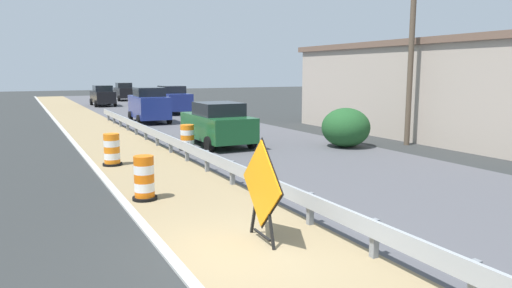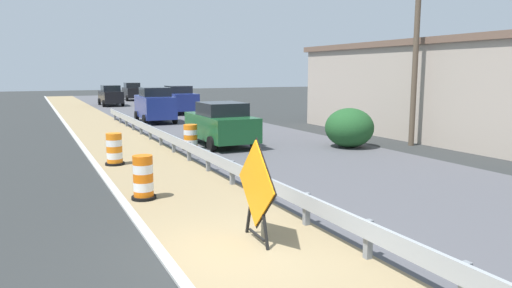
{
  "view_description": "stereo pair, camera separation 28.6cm",
  "coord_description": "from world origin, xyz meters",
  "px_view_note": "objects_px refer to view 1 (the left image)",
  "views": [
    {
      "loc": [
        -3.51,
        -7.18,
        3.24
      ],
      "look_at": [
        2.65,
        4.83,
        1.15
      ],
      "focal_mm": 32.8,
      "sensor_mm": 36.0,
      "label": 1
    },
    {
      "loc": [
        -3.26,
        -7.31,
        3.24
      ],
      "look_at": [
        2.65,
        4.83,
        1.15
      ],
      "focal_mm": 32.8,
      "sensor_mm": 36.0,
      "label": 2
    }
  ],
  "objects_px": {
    "traffic_barrel_mid": "(187,138)",
    "car_trailing_near_lane": "(124,92)",
    "traffic_barrel_nearest": "(144,180)",
    "utility_pole_near": "(412,34)",
    "car_mid_far_lane": "(173,100)",
    "car_lead_far_lane": "(103,96)",
    "car_trailing_far_lane": "(149,105)",
    "car_lead_near_lane": "(217,124)",
    "warning_sign_diamond": "(262,187)",
    "traffic_barrel_close": "(112,151)"
  },
  "relations": [
    {
      "from": "traffic_barrel_nearest",
      "to": "utility_pole_near",
      "type": "relative_size",
      "value": 0.12
    },
    {
      "from": "warning_sign_diamond",
      "to": "utility_pole_near",
      "type": "distance_m",
      "value": 14.19
    },
    {
      "from": "traffic_barrel_mid",
      "to": "car_trailing_near_lane",
      "type": "bearing_deg",
      "value": 82.49
    },
    {
      "from": "warning_sign_diamond",
      "to": "car_trailing_near_lane",
      "type": "bearing_deg",
      "value": -95.44
    },
    {
      "from": "warning_sign_diamond",
      "to": "utility_pole_near",
      "type": "xyz_separation_m",
      "value": [
        11.36,
        7.63,
        3.76
      ]
    },
    {
      "from": "car_lead_far_lane",
      "to": "car_lead_near_lane",
      "type": "bearing_deg",
      "value": -178.58
    },
    {
      "from": "traffic_barrel_mid",
      "to": "car_mid_far_lane",
      "type": "relative_size",
      "value": 0.24
    },
    {
      "from": "traffic_barrel_nearest",
      "to": "utility_pole_near",
      "type": "distance_m",
      "value": 13.85
    },
    {
      "from": "car_trailing_near_lane",
      "to": "utility_pole_near",
      "type": "height_order",
      "value": "utility_pole_near"
    },
    {
      "from": "traffic_barrel_nearest",
      "to": "car_trailing_near_lane",
      "type": "relative_size",
      "value": 0.28
    },
    {
      "from": "traffic_barrel_close",
      "to": "car_trailing_far_lane",
      "type": "bearing_deg",
      "value": 70.41
    },
    {
      "from": "car_lead_far_lane",
      "to": "utility_pole_near",
      "type": "relative_size",
      "value": 0.5
    },
    {
      "from": "car_trailing_far_lane",
      "to": "utility_pole_near",
      "type": "bearing_deg",
      "value": -149.52
    },
    {
      "from": "warning_sign_diamond",
      "to": "car_trailing_far_lane",
      "type": "xyz_separation_m",
      "value": [
        3.52,
        22.14,
        0.05
      ]
    },
    {
      "from": "traffic_barrel_close",
      "to": "car_trailing_far_lane",
      "type": "xyz_separation_m",
      "value": [
        4.71,
        13.24,
        0.61
      ]
    },
    {
      "from": "warning_sign_diamond",
      "to": "traffic_barrel_mid",
      "type": "bearing_deg",
      "value": -98.55
    },
    {
      "from": "car_mid_far_lane",
      "to": "car_trailing_far_lane",
      "type": "bearing_deg",
      "value": -30.01
    },
    {
      "from": "car_trailing_near_lane",
      "to": "car_lead_far_lane",
      "type": "height_order",
      "value": "car_trailing_near_lane"
    },
    {
      "from": "traffic_barrel_nearest",
      "to": "car_mid_far_lane",
      "type": "xyz_separation_m",
      "value": [
        8.07,
        23.71,
        0.56
      ]
    },
    {
      "from": "car_lead_far_lane",
      "to": "car_trailing_far_lane",
      "type": "bearing_deg",
      "value": -178.9
    },
    {
      "from": "car_trailing_near_lane",
      "to": "car_trailing_far_lane",
      "type": "xyz_separation_m",
      "value": [
        -3.4,
        -24.27,
        0.13
      ]
    },
    {
      "from": "car_mid_far_lane",
      "to": "warning_sign_diamond",
      "type": "bearing_deg",
      "value": -13.24
    },
    {
      "from": "traffic_barrel_mid",
      "to": "utility_pole_near",
      "type": "height_order",
      "value": "utility_pole_near"
    },
    {
      "from": "traffic_barrel_nearest",
      "to": "car_trailing_near_lane",
      "type": "height_order",
      "value": "car_trailing_near_lane"
    },
    {
      "from": "car_lead_far_lane",
      "to": "traffic_barrel_nearest",
      "type": "bearing_deg",
      "value": 172.9
    },
    {
      "from": "warning_sign_diamond",
      "to": "car_mid_far_lane",
      "type": "distance_m",
      "value": 28.5
    },
    {
      "from": "traffic_barrel_nearest",
      "to": "car_trailing_near_lane",
      "type": "xyz_separation_m",
      "value": [
        8.19,
        42.44,
        0.48
      ]
    },
    {
      "from": "traffic_barrel_mid",
      "to": "car_lead_far_lane",
      "type": "xyz_separation_m",
      "value": [
        1.1,
        27.9,
        0.5
      ]
    },
    {
      "from": "car_lead_far_lane",
      "to": "warning_sign_diamond",
      "type": "bearing_deg",
      "value": 175.53
    },
    {
      "from": "car_trailing_far_lane",
      "to": "car_mid_far_lane",
      "type": "bearing_deg",
      "value": -28.47
    },
    {
      "from": "car_lead_far_lane",
      "to": "traffic_barrel_mid",
      "type": "bearing_deg",
      "value": 178.18
    },
    {
      "from": "car_lead_near_lane",
      "to": "car_trailing_far_lane",
      "type": "xyz_separation_m",
      "value": [
        -0.28,
        10.78,
        0.16
      ]
    },
    {
      "from": "car_lead_near_lane",
      "to": "traffic_barrel_nearest",
      "type": "bearing_deg",
      "value": 146.06
    },
    {
      "from": "car_lead_far_lane",
      "to": "utility_pole_near",
      "type": "distance_m",
      "value": 32.38
    },
    {
      "from": "traffic_barrel_nearest",
      "to": "traffic_barrel_mid",
      "type": "relative_size",
      "value": 1.08
    },
    {
      "from": "warning_sign_diamond",
      "to": "car_trailing_near_lane",
      "type": "xyz_separation_m",
      "value": [
        6.91,
        46.41,
        -0.07
      ]
    },
    {
      "from": "car_mid_far_lane",
      "to": "car_trailing_far_lane",
      "type": "height_order",
      "value": "car_trailing_far_lane"
    },
    {
      "from": "traffic_barrel_close",
      "to": "car_lead_near_lane",
      "type": "distance_m",
      "value": 5.58
    },
    {
      "from": "traffic_barrel_nearest",
      "to": "car_trailing_far_lane",
      "type": "xyz_separation_m",
      "value": [
        4.8,
        18.17,
        0.6
      ]
    },
    {
      "from": "traffic_barrel_nearest",
      "to": "car_lead_near_lane",
      "type": "bearing_deg",
      "value": 55.52
    },
    {
      "from": "traffic_barrel_nearest",
      "to": "car_trailing_near_lane",
      "type": "bearing_deg",
      "value": 79.07
    },
    {
      "from": "car_trailing_near_lane",
      "to": "car_mid_far_lane",
      "type": "distance_m",
      "value": 18.73
    },
    {
      "from": "car_lead_near_lane",
      "to": "car_trailing_far_lane",
      "type": "height_order",
      "value": "car_trailing_far_lane"
    },
    {
      "from": "car_lead_far_lane",
      "to": "utility_pole_near",
      "type": "xyz_separation_m",
      "value": [
        8.03,
        -31.13,
        3.85
      ]
    },
    {
      "from": "warning_sign_diamond",
      "to": "car_trailing_far_lane",
      "type": "relative_size",
      "value": 0.47
    },
    {
      "from": "car_trailing_far_lane",
      "to": "traffic_barrel_close",
      "type": "bearing_deg",
      "value": 162.49
    },
    {
      "from": "warning_sign_diamond",
      "to": "car_mid_far_lane",
      "type": "bearing_deg",
      "value": -100.75
    },
    {
      "from": "warning_sign_diamond",
      "to": "traffic_barrel_close",
      "type": "height_order",
      "value": "warning_sign_diamond"
    },
    {
      "from": "car_lead_near_lane",
      "to": "warning_sign_diamond",
      "type": "bearing_deg",
      "value": 162.06
    },
    {
      "from": "car_trailing_near_lane",
      "to": "car_lead_far_lane",
      "type": "distance_m",
      "value": 8.45
    }
  ]
}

